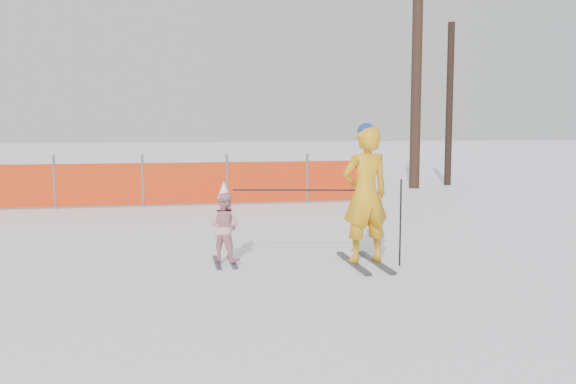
# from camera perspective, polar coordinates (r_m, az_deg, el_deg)

# --- Properties ---
(ground) EXTENTS (120.00, 120.00, 0.00)m
(ground) POSITION_cam_1_polar(r_m,az_deg,el_deg) (8.93, 0.60, -6.73)
(ground) COLOR white
(ground) RESTS_ON ground
(adult) EXTENTS (0.76, 1.44, 1.99)m
(adult) POSITION_cam_1_polar(r_m,az_deg,el_deg) (9.05, 6.89, -0.19)
(adult) COLOR black
(adult) RESTS_ON ground
(child) EXTENTS (0.61, 0.84, 1.17)m
(child) POSITION_cam_1_polar(r_m,az_deg,el_deg) (9.14, -5.68, -3.03)
(child) COLOR black
(child) RESTS_ON ground
(ski_poles) EXTENTS (2.29, 0.62, 1.22)m
(ski_poles) POSITION_cam_1_polar(r_m,az_deg,el_deg) (9.00, 4.45, -1.02)
(ski_poles) COLOR black
(ski_poles) RESTS_ON ground
(safety_fence) EXTENTS (15.46, 0.06, 1.25)m
(safety_fence) POSITION_cam_1_polar(r_m,az_deg,el_deg) (15.87, -21.28, 0.54)
(safety_fence) COLOR #595960
(safety_fence) RESTS_ON ground
(tree_trunks) EXTENTS (1.70, 1.00, 7.16)m
(tree_trunks) POSITION_cam_1_polar(r_m,az_deg,el_deg) (20.37, 12.12, 9.75)
(tree_trunks) COLOR #332016
(tree_trunks) RESTS_ON ground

